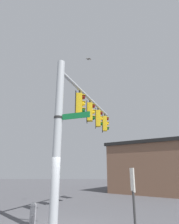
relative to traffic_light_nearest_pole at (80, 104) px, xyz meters
name	(u,v)px	position (x,y,z in m)	size (l,w,h in m)	color
signal_pole	(57,137)	(1.82, -0.67, -1.99)	(0.31, 0.31, 6.44)	#ADB2B7
mast_arm	(90,99)	(-1.44, 0.49, 0.78)	(0.16, 0.16, 6.93)	#ADB2B7
traffic_light_nearest_pole	(80,104)	(0.00, 0.00, 0.00)	(0.54, 0.49, 1.31)	black
traffic_light_mid_inner	(90,112)	(-1.39, 0.50, 0.00)	(0.54, 0.49, 1.31)	black
traffic_light_mid_outer	(98,118)	(-2.79, 1.00, 0.00)	(0.54, 0.49, 1.31)	black
traffic_light_arm_end	(105,124)	(-4.18, 1.49, 0.00)	(0.54, 0.49, 1.31)	black
street_name_sign	(66,117)	(1.93, -0.36, -1.22)	(0.63, 1.41, 0.22)	#147238
bird_flying	(89,59)	(-1.15, 0.41, 3.30)	(0.25, 0.32, 0.12)	#4C4742
storefront_building	(164,167)	(-10.56, 7.57, -2.88)	(11.45, 11.71, 4.63)	brown
fire_hydrant	(33,213)	(0.52, -1.75, -4.79)	(0.35, 0.24, 0.82)	#99999E
historical_marker	(133,190)	(1.90, 2.00, -3.80)	(0.60, 0.08, 2.13)	#333333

